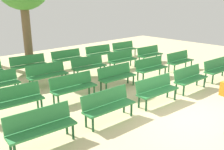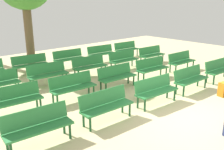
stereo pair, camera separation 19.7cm
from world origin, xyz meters
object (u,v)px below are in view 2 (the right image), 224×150
Objects in this scene: bench_r0_c2 at (156,89)px; bench_r0_c3 at (190,78)px; bench_r0_c1 at (106,104)px; bench_r1_c0 at (14,98)px; bench_r3_c1 at (30,63)px; bench_r3_c3 at (101,52)px; bench_r1_c4 at (181,60)px; bench_r1_c2 at (117,75)px; bench_r2_c1 at (48,73)px; bench_r3_c4 at (126,48)px; bench_r1_c1 at (73,85)px; bench_r2_c3 at (123,59)px; bench_r0_c0 at (38,125)px; bench_r0_c4 at (219,69)px; bench_r1_c3 at (152,67)px; bench_r3_c2 at (69,57)px; bench_r2_c4 at (151,54)px; bench_r2_c2 at (89,65)px.

bench_r0_c2 is 1.95m from bench_r0_c3.
bench_r1_c0 is (-1.75, 2.13, 0.00)m from bench_r0_c1.
bench_r3_c3 is at bearing 1.30° from bench_r3_c1.
bench_r1_c2 is at bearing 179.00° from bench_r1_c4.
bench_r0_c2 is 4.48m from bench_r1_c4.
bench_r2_c1 and bench_r3_c3 have the same top height.
bench_r3_c3 is (2.33, 3.73, 0.00)m from bench_r1_c2.
bench_r0_c3 is 2.77m from bench_r1_c2.
bench_r3_c4 is (6.31, 5.46, 0.00)m from bench_r0_c1.
bench_r0_c2 is 2.00m from bench_r1_c2.
bench_r1_c1 is 4.42m from bench_r2_c3.
bench_r0_c0 is 1.00× the size of bench_r0_c2.
bench_r0_c4 is 6.24m from bench_r1_c1.
bench_r1_c4 is (2.05, -0.14, 0.00)m from bench_r1_c3.
bench_r1_c1 is at bearing 152.34° from bench_r0_c3.
bench_r3_c2 is at bearing 124.60° from bench_r0_c4.
bench_r2_c4 is (7.99, 1.34, 0.00)m from bench_r1_c0.
bench_r3_c2 and bench_r3_c4 have the same top height.
bench_r0_c4 is at bearing -42.83° from bench_r2_c2.
bench_r1_c3 is at bearing -137.11° from bench_r2_c4.
bench_r2_c1 is at bearing -136.29° from bench_r3_c2.
bench_r3_c3 is at bearing 34.07° from bench_r1_c0.
bench_r1_c2 and bench_r2_c3 have the same top height.
bench_r1_c2 and bench_r2_c1 have the same top height.
bench_r1_c3 is at bearing 46.72° from bench_r0_c2.
bench_r3_c4 is (0.19, 3.91, 0.00)m from bench_r1_c4.
bench_r2_c4 and bench_r3_c3 have the same top height.
bench_r1_c1 and bench_r1_c4 have the same top height.
bench_r0_c3 is (5.91, -0.42, 0.00)m from bench_r0_c0.
bench_r0_c4 is 5.86m from bench_r3_c4.
bench_r0_c2 is 2.80m from bench_r1_c3.
bench_r2_c2 is 1.01× the size of bench_r2_c3.
bench_r0_c4 is 2.81m from bench_r1_c3.
bench_r1_c1 is 1.00× the size of bench_r1_c3.
bench_r1_c2 and bench_r2_c2 have the same top height.
bench_r1_c2 is 0.99× the size of bench_r1_c3.
bench_r1_c4 is at bearing 89.62° from bench_r0_c4.
bench_r0_c3 is at bearing -92.26° from bench_r2_c3.
bench_r3_c1 is at bearing 160.91° from bench_r2_c4.
bench_r0_c4 and bench_r2_c3 have the same top height.
bench_r1_c2 and bench_r3_c1 have the same top height.
bench_r1_c0 is (-3.74, 2.31, 0.00)m from bench_r0_c2.
bench_r1_c3 is 5.52m from bench_r3_c1.
bench_r0_c0 and bench_r3_c3 have the same top height.
bench_r1_c2 is 4.40m from bench_r3_c3.
bench_r3_c1 is 1.00× the size of bench_r3_c3.
bench_r3_c1 is at bearing -178.85° from bench_r3_c3.
bench_r1_c0 is at bearing 166.32° from bench_r0_c4.
bench_r2_c1 is (-1.82, 2.08, 0.00)m from bench_r1_c2.
bench_r0_c0 is 1.01× the size of bench_r1_c4.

